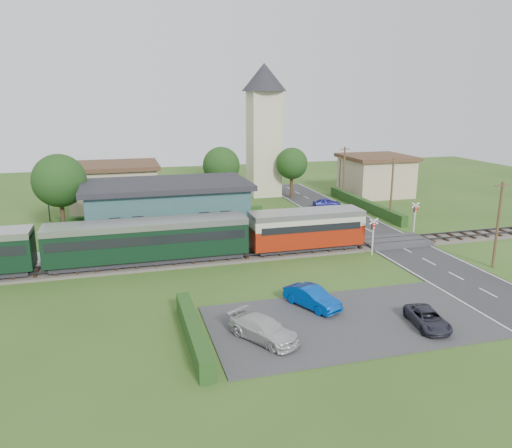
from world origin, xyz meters
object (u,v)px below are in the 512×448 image
object	(u,v)px
train	(108,243)
house_west	(114,186)
station_building	(167,208)
car_park_dark	(428,318)
church_tower	(264,120)
house_east	(376,175)
pedestrian_far	(98,244)
crossing_signal_near	(373,231)
equipment_hut	(79,239)
car_park_blue	(312,297)
pedestrian_near	(252,232)
crossing_signal_far	(415,214)
car_park_silver	(264,329)
car_on_road	(327,203)

from	to	relation	value
train	house_west	size ratio (longest dim) A/B	4.00
station_building	car_park_dark	distance (m)	28.12
church_tower	house_east	distance (m)	17.21
pedestrian_far	house_east	bearing A→B (deg)	-68.70
crossing_signal_near	house_east	bearing A→B (deg)	60.87
pedestrian_far	equipment_hut	bearing A→B (deg)	90.82
car_park_blue	pedestrian_far	distance (m)	20.19
car_park_blue	car_park_dark	xyz separation A→B (m)	(5.57, -4.50, -0.16)
house_east	pedestrian_near	size ratio (longest dim) A/B	5.24
equipment_hut	church_tower	xyz separation A→B (m)	(23.00, 22.80, 8.48)
crossing_signal_near	car_park_dark	world-z (taller)	crossing_signal_near
crossing_signal_far	car_park_blue	size ratio (longest dim) A/B	0.80
car_park_silver	station_building	bearing A→B (deg)	65.73
church_tower	house_west	distance (m)	21.55
station_building	train	distance (m)	10.62
train	house_east	distance (m)	41.87
house_west	pedestrian_near	bearing A→B (deg)	-58.76
car_park_blue	pedestrian_far	world-z (taller)	pedestrian_far
crossing_signal_near	train	bearing A→B (deg)	173.76
station_building	pedestrian_far	xyz separation A→B (m)	(-6.51, -5.62, -1.51)
crossing_signal_far	car_on_road	bearing A→B (deg)	104.24
house_east	crossing_signal_far	xyz separation A→B (m)	(-6.40, -19.61, -0.66)
station_building	car_park_silver	distance (m)	24.18
train	car_park_blue	bearing A→B (deg)	-42.04
equipment_hut	car_park_silver	size ratio (longest dim) A/B	0.57
equipment_hut	car_on_road	size ratio (longest dim) A/B	0.74
car_park_dark	pedestrian_near	size ratio (longest dim) A/B	2.21
station_building	house_east	xyz separation A→B (m)	(30.00, 13.01, 0.10)
house_east	car_on_road	bearing A→B (deg)	-148.60
car_park_dark	equipment_hut	bearing A→B (deg)	145.52
crossing_signal_far	car_park_silver	distance (m)	27.09
station_building	car_park_dark	bearing A→B (deg)	-63.06
crossing_signal_far	station_building	bearing A→B (deg)	164.37
train	car_park_silver	size ratio (longest dim) A/B	9.66
house_east	car_park_silver	xyz separation A→B (m)	(-27.17, -36.93, -2.07)
car_on_road	pedestrian_near	distance (m)	18.38
car_on_road	car_park_dark	bearing A→B (deg)	170.97
crossing_signal_far	car_on_road	world-z (taller)	crossing_signal_far
car_park_blue	pedestrian_far	bearing A→B (deg)	107.63
car_park_silver	pedestrian_near	distance (m)	18.51
station_building	car_park_silver	bearing A→B (deg)	-83.26
car_park_dark	car_on_road	bearing A→B (deg)	85.26
church_tower	car_park_dark	size ratio (longest dim) A/B	4.74
house_west	church_tower	bearing A→B (deg)	8.53
crossing_signal_near	pedestrian_near	distance (m)	10.83
equipment_hut	house_east	world-z (taller)	house_east
station_building	pedestrian_far	bearing A→B (deg)	-139.19
church_tower	car_park_dark	bearing A→B (deg)	-93.13
equipment_hut	pedestrian_near	bearing A→B (deg)	-0.51
station_building	car_park_silver	size ratio (longest dim) A/B	3.58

